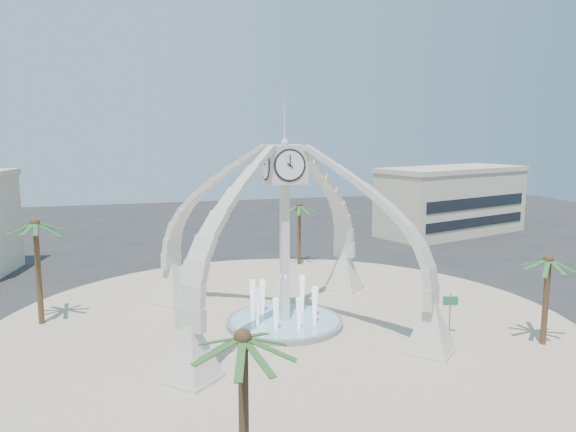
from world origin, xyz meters
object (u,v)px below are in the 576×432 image
object	(u,v)px
clock_tower	(285,232)
fountain	(285,321)
street_sign	(450,306)
palm_west	(35,225)
palm_south	(243,340)
palm_east	(549,260)
palm_north	(299,206)

from	to	relation	value
clock_tower	fountain	world-z (taller)	clock_tower
street_sign	palm_west	bearing A→B (deg)	176.13
palm_south	palm_east	bearing A→B (deg)	23.93
clock_tower	street_sign	world-z (taller)	clock_tower
clock_tower	palm_north	world-z (taller)	clock_tower
palm_west	palm_north	distance (m)	25.09
street_sign	palm_east	bearing A→B (deg)	-13.80
palm_south	clock_tower	bearing A→B (deg)	70.02
fountain	street_sign	world-z (taller)	fountain
palm_west	palm_north	bearing A→B (deg)	28.12
palm_west	street_sign	world-z (taller)	palm_west
fountain	palm_south	bearing A→B (deg)	-109.98
clock_tower	fountain	distance (m)	6.20
clock_tower	palm_east	bearing A→B (deg)	-27.86
clock_tower	palm_south	bearing A→B (deg)	-109.98
palm_west	street_sign	bearing A→B (deg)	-20.46
fountain	street_sign	distance (m)	11.02
clock_tower	palm_west	xyz separation A→B (m)	(-16.09, 4.77, 0.49)
palm_north	street_sign	size ratio (longest dim) A/B	2.34
clock_tower	street_sign	bearing A→B (deg)	-26.54
palm_south	street_sign	bearing A→B (deg)	37.19
fountain	palm_west	bearing A→B (deg)	163.48
palm_west	street_sign	xyz separation A→B (m)	(25.83, -9.63, -4.94)
palm_east	street_sign	xyz separation A→B (m)	(-4.86, 2.85, -3.34)
clock_tower	fountain	bearing A→B (deg)	90.00
palm_north	palm_south	world-z (taller)	palm_south
clock_tower	palm_west	bearing A→B (deg)	163.48
palm_south	fountain	bearing A→B (deg)	70.02
fountain	palm_west	xyz separation A→B (m)	(-16.09, 4.77, 6.70)
clock_tower	palm_west	size ratio (longest dim) A/B	2.28
street_sign	palm_south	bearing A→B (deg)	-126.22
clock_tower	palm_south	size ratio (longest dim) A/B	2.66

